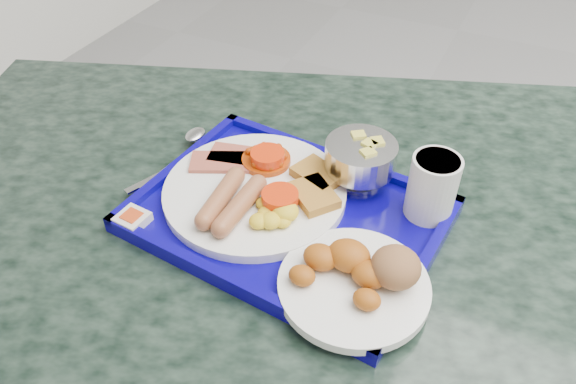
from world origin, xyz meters
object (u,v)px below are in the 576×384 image
at_px(table, 300,307).
at_px(main_plate, 258,190).
at_px(bread_plate, 360,277).
at_px(fruit_bowl, 361,157).
at_px(juice_cup, 433,185).
at_px(tray, 288,216).

height_order(table, main_plate, main_plate).
bearing_deg(bread_plate, fruit_bowl, 110.47).
xyz_separation_m(main_plate, juice_cup, (0.23, 0.07, 0.04)).
relative_size(table, juice_cup, 15.64).
distance_m(tray, bread_plate, 0.16).
relative_size(main_plate, bread_plate, 1.42).
bearing_deg(main_plate, fruit_bowl, 38.52).
relative_size(tray, bread_plate, 2.35).
relative_size(table, main_plate, 5.49).
distance_m(tray, juice_cup, 0.20).
relative_size(bread_plate, fruit_bowl, 1.79).
height_order(main_plate, juice_cup, juice_cup).
xyz_separation_m(main_plate, bread_plate, (0.19, -0.09, 0.01)).
bearing_deg(fruit_bowl, table, -114.84).
relative_size(bread_plate, juice_cup, 2.00).
xyz_separation_m(fruit_bowl, juice_cup, (0.11, -0.02, 0.00)).
relative_size(table, bread_plate, 7.82).
distance_m(table, main_plate, 0.24).
bearing_deg(fruit_bowl, juice_cup, -10.12).
height_order(bread_plate, fruit_bowl, fruit_bowl).
bearing_deg(fruit_bowl, main_plate, -141.48).
distance_m(fruit_bowl, juice_cup, 0.11).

